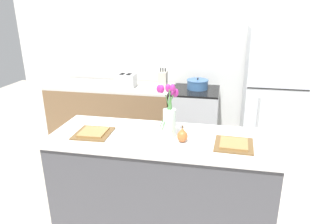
# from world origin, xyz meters

# --- Properties ---
(back_wall) EXTENTS (5.20, 0.08, 2.70)m
(back_wall) POSITION_xyz_m (0.00, 2.00, 1.35)
(back_wall) COLOR silver
(back_wall) RESTS_ON ground_plane
(kitchen_island) EXTENTS (1.80, 0.66, 0.96)m
(kitchen_island) POSITION_xyz_m (0.00, 0.00, 0.48)
(kitchen_island) COLOR #4C4C51
(kitchen_island) RESTS_ON ground_plane
(back_counter) EXTENTS (1.68, 0.60, 0.91)m
(back_counter) POSITION_xyz_m (-1.06, 1.60, 0.46)
(back_counter) COLOR brown
(back_counter) RESTS_ON ground_plane
(stove_range) EXTENTS (0.60, 0.61, 0.91)m
(stove_range) POSITION_xyz_m (0.10, 1.60, 0.46)
(stove_range) COLOR #B2B5B7
(stove_range) RESTS_ON ground_plane
(refrigerator) EXTENTS (0.68, 0.67, 1.71)m
(refrigerator) POSITION_xyz_m (1.05, 1.60, 0.85)
(refrigerator) COLOR silver
(refrigerator) RESTS_ON ground_plane
(flower_vase) EXTENTS (0.17, 0.14, 0.44)m
(flower_vase) POSITION_xyz_m (0.05, 0.02, 1.13)
(flower_vase) COLOR silver
(flower_vase) RESTS_ON kitchen_island
(pear_figurine) EXTENTS (0.08, 0.08, 0.13)m
(pear_figurine) POSITION_xyz_m (0.17, -0.06, 1.01)
(pear_figurine) COLOR #C66B33
(pear_figurine) RESTS_ON kitchen_island
(plate_setting_left) EXTENTS (0.29, 0.29, 0.02)m
(plate_setting_left) POSITION_xyz_m (-0.56, -0.05, 0.97)
(plate_setting_left) COLOR brown
(plate_setting_left) RESTS_ON kitchen_island
(plate_setting_right) EXTENTS (0.29, 0.29, 0.02)m
(plate_setting_right) POSITION_xyz_m (0.56, -0.05, 0.97)
(plate_setting_right) COLOR brown
(plate_setting_right) RESTS_ON kitchen_island
(toaster) EXTENTS (0.28, 0.18, 0.17)m
(toaster) POSITION_xyz_m (-0.83, 1.58, 1.00)
(toaster) COLOR #B7BABC
(toaster) RESTS_ON back_counter
(cooking_pot) EXTENTS (0.28, 0.28, 0.14)m
(cooking_pot) POSITION_xyz_m (0.12, 1.65, 0.98)
(cooking_pot) COLOR #386093
(cooking_pot) RESTS_ON stove_range
(knife_block) EXTENTS (0.10, 0.14, 0.27)m
(knife_block) POSITION_xyz_m (-0.33, 1.59, 1.03)
(knife_block) COLOR beige
(knife_block) RESTS_ON back_counter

